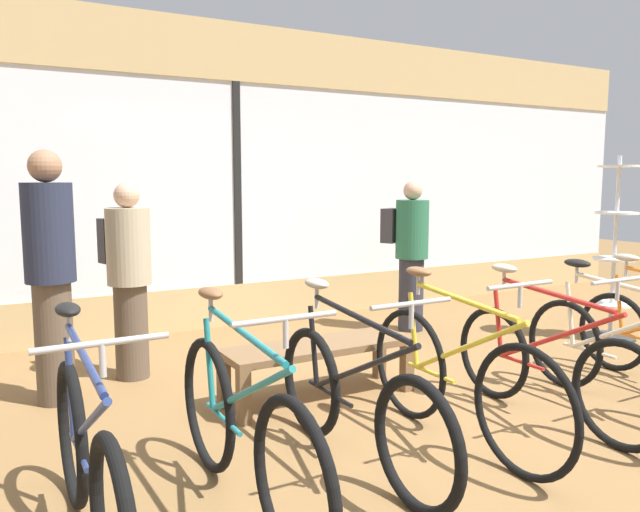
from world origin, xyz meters
TOP-DOWN VIEW (x-y plane):
  - ground_plane at (0.00, 0.00)m, footprint 24.00×24.00m
  - shop_back_wall at (0.00, 3.43)m, footprint 12.00×0.08m
  - bicycle_far_left at (-2.15, -0.22)m, footprint 0.46×1.71m
  - bicycle_left at (-1.44, -0.21)m, footprint 0.46×1.76m
  - bicycle_center_left at (-0.73, -0.09)m, footprint 0.46×1.73m
  - bicycle_center at (-0.02, -0.12)m, footprint 0.46×1.72m
  - bicycle_center_right at (0.74, -0.14)m, footprint 0.46×1.69m
  - bicycle_right at (1.38, -0.21)m, footprint 0.46×1.66m
  - accessory_rack at (3.00, 1.02)m, footprint 0.48×0.48m
  - display_bench at (-0.38, 0.96)m, footprint 1.40×0.44m
  - customer_near_rack at (1.47, 2.30)m, footprint 0.48×0.56m
  - customer_by_window at (-1.45, 2.13)m, footprint 0.41×0.53m
  - customer_mid_floor at (-2.05, 1.81)m, footprint 0.44×0.44m

SIDE VIEW (x-z plane):
  - ground_plane at x=0.00m, z-range 0.00..0.00m
  - display_bench at x=-0.38m, z-range 0.13..0.54m
  - bicycle_center_left at x=-0.73m, z-range -0.14..0.88m
  - bicycle_center_right at x=0.74m, z-range -0.13..0.88m
  - bicycle_right at x=1.38m, z-range -0.13..0.89m
  - bicycle_far_left at x=-2.15m, z-range -0.13..0.91m
  - bicycle_left at x=-1.44m, z-range -0.12..0.92m
  - bicycle_center at x=-0.02m, z-range -0.12..0.93m
  - accessory_rack at x=3.00m, z-range -0.16..1.64m
  - customer_by_window at x=-1.45m, z-range 0.06..1.61m
  - customer_near_rack at x=1.47m, z-range 0.06..1.62m
  - customer_mid_floor at x=-2.05m, z-range 0.05..1.84m
  - shop_back_wall at x=0.00m, z-range 0.04..3.24m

